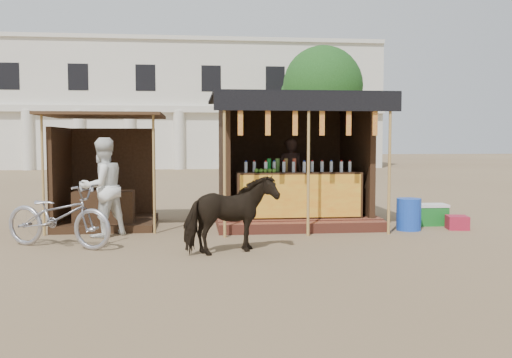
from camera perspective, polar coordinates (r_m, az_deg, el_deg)
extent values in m
plane|color=#846B4C|center=(9.38, 1.10, -7.40)|extent=(120.00, 120.00, 0.00)
cube|color=brown|center=(12.93, 3.48, -3.76)|extent=(3.40, 2.80, 0.22)
cube|color=brown|center=(11.42, 4.81, -4.85)|extent=(3.40, 0.35, 0.20)
cube|color=#372214|center=(11.93, 4.27, -1.59)|extent=(2.60, 0.55, 0.95)
cube|color=orange|center=(11.65, 4.53, -1.72)|extent=(2.50, 0.02, 0.88)
cube|color=#372214|center=(14.05, 2.62, 2.43)|extent=(3.00, 0.12, 2.50)
cube|color=#372214|center=(12.65, -3.21, 2.25)|extent=(0.12, 2.50, 2.50)
cube|color=#372214|center=(13.16, 9.95, 2.27)|extent=(0.12, 2.50, 2.50)
cube|color=black|center=(12.65, 3.68, 8.05)|extent=(3.60, 3.60, 0.06)
cube|color=black|center=(10.89, 5.33, 7.75)|extent=(3.60, 0.06, 0.36)
cylinder|color=tan|center=(10.70, -3.17, 1.43)|extent=(0.06, 0.06, 2.75)
cylinder|color=tan|center=(10.91, 5.26, 1.46)|extent=(0.06, 0.06, 2.75)
cylinder|color=tan|center=(11.34, 13.21, 1.47)|extent=(0.06, 0.06, 2.75)
cube|color=red|center=(10.71, -1.57, 5.85)|extent=(0.10, 0.02, 0.55)
cube|color=red|center=(10.77, 1.20, 5.84)|extent=(0.10, 0.02, 0.55)
cube|color=red|center=(10.85, 3.94, 5.82)|extent=(0.10, 0.02, 0.55)
cube|color=red|center=(10.96, 6.63, 5.78)|extent=(0.10, 0.02, 0.55)
cube|color=red|center=(11.08, 9.26, 5.74)|extent=(0.10, 0.02, 0.55)
cube|color=red|center=(11.24, 11.83, 5.68)|extent=(0.10, 0.02, 0.55)
imported|color=black|center=(12.94, 3.46, 0.42)|extent=(0.67, 0.50, 1.66)
cube|color=#372214|center=(12.58, -14.59, -4.26)|extent=(2.00, 2.00, 0.15)
cube|color=#372214|center=(13.42, -14.09, 0.44)|extent=(1.90, 0.10, 2.10)
cube|color=#372214|center=(12.65, -18.93, 0.14)|extent=(0.10, 1.90, 2.10)
cube|color=#472D19|center=(12.36, -14.84, 6.17)|extent=(2.40, 2.40, 0.06)
cylinder|color=tan|center=(11.64, -20.54, 0.40)|extent=(0.05, 0.05, 2.35)
cylinder|color=tan|center=(11.32, -10.18, 0.50)|extent=(0.05, 0.05, 2.35)
cube|color=#372214|center=(12.04, -14.96, -3.07)|extent=(1.20, 0.50, 0.80)
imported|color=black|center=(9.23, -2.55, -3.60)|extent=(1.65, 1.23, 1.27)
imported|color=#A2A1A9|center=(10.32, -19.16, -3.51)|extent=(2.18, 1.53, 1.09)
imported|color=white|center=(11.21, -15.11, -0.80)|extent=(1.16, 1.14, 1.89)
cylinder|color=blue|center=(12.05, 15.03, -3.43)|extent=(0.62, 0.62, 0.65)
cube|color=maroon|center=(12.49, 19.47, -4.12)|extent=(0.49, 0.51, 0.28)
cube|color=#1A7525|center=(12.90, 17.14, -3.55)|extent=(0.64, 0.45, 0.40)
cube|color=white|center=(12.87, 17.17, -2.53)|extent=(0.66, 0.47, 0.06)
cube|color=silver|center=(39.19, -7.61, 7.10)|extent=(26.00, 7.00, 8.00)
cube|color=silver|center=(35.58, -7.73, 6.94)|extent=(26.00, 0.50, 0.40)
cube|color=silver|center=(36.16, -7.79, 13.83)|extent=(26.00, 0.30, 0.25)
cylinder|color=silver|center=(36.85, -21.87, 3.63)|extent=(0.70, 0.70, 3.60)
cylinder|color=silver|center=(36.16, -17.27, 3.73)|extent=(0.70, 0.70, 3.60)
cylinder|color=silver|center=(35.72, -12.53, 3.82)|extent=(0.70, 0.70, 3.60)
cylinder|color=silver|center=(35.53, -7.70, 3.88)|extent=(0.70, 0.70, 3.60)
cylinder|color=silver|center=(35.59, -2.86, 3.91)|extent=(0.70, 0.70, 3.60)
cylinder|color=silver|center=(35.90, 1.94, 3.91)|extent=(0.70, 0.70, 3.60)
cylinder|color=silver|center=(36.45, 6.62, 3.89)|extent=(0.70, 0.70, 3.60)
cylinder|color=silver|center=(37.24, 11.13, 3.84)|extent=(0.70, 0.70, 3.60)
cylinder|color=#382314|center=(31.94, 6.65, 4.23)|extent=(0.50, 0.50, 4.00)
sphere|color=#215B1F|center=(32.08, 6.69, 9.24)|extent=(4.40, 4.40, 4.40)
sphere|color=#215B1F|center=(32.44, 5.05, 8.13)|extent=(2.99, 2.99, 2.99)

